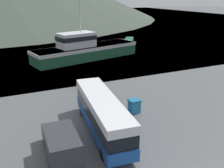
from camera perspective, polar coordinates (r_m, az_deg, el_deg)
name	(u,v)px	position (r m, az deg, el deg)	size (l,w,h in m)	color
water_surface	(14,17)	(151.44, -21.41, 14.12)	(240.00, 240.00, 0.00)	slate
tour_bus	(102,113)	(22.04, -2.28, -6.66)	(3.58, 11.21, 3.34)	#194799
delivery_van	(61,143)	(19.41, -11.60, -13.15)	(2.50, 5.86, 2.39)	#2D2D33
fishing_boat	(84,49)	(47.93, -6.35, 7.96)	(21.40, 9.75, 11.14)	#1E5138
storage_bin	(134,106)	(26.22, 5.10, -5.00)	(1.15, 1.07, 1.42)	teal
small_boat	(129,41)	(64.14, 3.83, 9.74)	(5.89, 7.76, 0.98)	#1E5138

